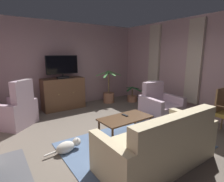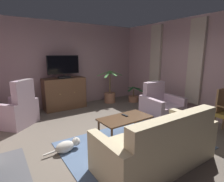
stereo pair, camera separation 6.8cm
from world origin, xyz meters
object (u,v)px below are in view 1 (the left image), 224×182
at_px(tv_cabinet, 63,94).
at_px(potted_plant_leafy_by_curtain, 109,96).
at_px(television, 62,66).
at_px(sofa_floral, 160,146).
at_px(armchair_facing_sofa, 15,112).
at_px(tv_remote, 125,115).
at_px(coffee_table, 125,119).
at_px(armchair_in_far_corner, 160,108).
at_px(potted_plant_tall_palm_by_window, 132,98).
at_px(cat, 68,146).

height_order(tv_cabinet, potted_plant_leafy_by_curtain, potted_plant_leafy_by_curtain).
relative_size(tv_cabinet, television, 1.31).
distance_m(sofa_floral, armchair_facing_sofa, 3.62).
relative_size(television, tv_remote, 6.00).
distance_m(tv_cabinet, coffee_table, 2.81).
xyz_separation_m(tv_remote, sofa_floral, (-0.23, -1.20, -0.13)).
xyz_separation_m(tv_cabinet, sofa_floral, (0.22, -3.89, -0.16)).
distance_m(coffee_table, armchair_in_far_corner, 1.51).
relative_size(coffee_table, sofa_floral, 0.57).
distance_m(tv_cabinet, armchair_facing_sofa, 1.68).
height_order(television, armchair_in_far_corner, television).
xyz_separation_m(armchair_facing_sofa, potted_plant_leafy_by_curtain, (3.16, 0.48, -0.11)).
distance_m(tv_remote, armchair_facing_sofa, 2.79).
bearing_deg(coffee_table, potted_plant_tall_palm_by_window, 46.13).
bearing_deg(tv_cabinet, potted_plant_tall_palm_by_window, -14.41).
xyz_separation_m(tv_remote, cat, (-1.33, 0.03, -0.35)).
xyz_separation_m(potted_plant_leafy_by_curtain, potted_plant_tall_palm_by_window, (0.81, -0.40, -0.11)).
distance_m(tv_remote, potted_plant_leafy_by_curtain, 2.74).
distance_m(sofa_floral, cat, 1.66).
bearing_deg(tv_cabinet, cat, -108.34).
distance_m(television, potted_plant_leafy_by_curtain, 2.02).
height_order(armchair_facing_sofa, cat, armchair_facing_sofa).
height_order(tv_cabinet, potted_plant_tall_palm_by_window, tv_cabinet).
bearing_deg(tv_remote, potted_plant_leafy_by_curtain, 150.00).
bearing_deg(television, tv_remote, -80.29).
height_order(tv_remote, armchair_facing_sofa, armchair_facing_sofa).
distance_m(television, cat, 3.04).
bearing_deg(sofa_floral, potted_plant_tall_palm_by_window, 55.49).
bearing_deg(sofa_floral, tv_cabinet, 93.22).
relative_size(sofa_floral, cat, 2.89).
xyz_separation_m(sofa_floral, potted_plant_leafy_by_curtain, (1.42, 3.65, -0.08)).
bearing_deg(armchair_facing_sofa, sofa_floral, -61.32).
relative_size(armchair_in_far_corner, potted_plant_leafy_by_curtain, 0.87).
distance_m(tv_cabinet, sofa_floral, 3.89).
height_order(sofa_floral, potted_plant_tall_palm_by_window, sofa_floral).
bearing_deg(armchair_facing_sofa, armchair_in_far_corner, -27.41).
relative_size(armchair_in_far_corner, cat, 1.47).
bearing_deg(tv_remote, armchair_in_far_corner, 94.67).
height_order(tv_remote, potted_plant_leafy_by_curtain, potted_plant_leafy_by_curtain).
xyz_separation_m(television, tv_remote, (0.45, -2.63, -0.95)).
bearing_deg(armchair_in_far_corner, cat, -176.03).
relative_size(sofa_floral, potted_plant_leafy_by_curtain, 1.71).
xyz_separation_m(coffee_table, armchair_in_far_corner, (1.48, 0.31, -0.07)).
relative_size(armchair_in_far_corner, armchair_facing_sofa, 0.84).
distance_m(tv_remote, sofa_floral, 1.23).
bearing_deg(television, potted_plant_tall_palm_by_window, -13.24).
xyz_separation_m(television, armchair_facing_sofa, (-1.52, -0.66, -1.05)).
xyz_separation_m(tv_remote, potted_plant_leafy_by_curtain, (1.19, 2.45, -0.21)).
bearing_deg(potted_plant_leafy_by_curtain, armchair_facing_sofa, -171.37).
relative_size(sofa_floral, armchair_facing_sofa, 1.66).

